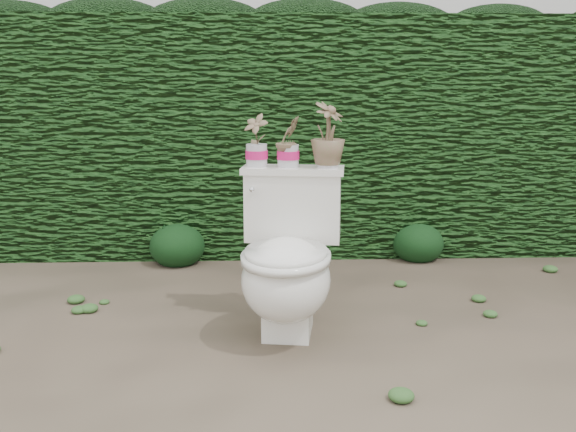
{
  "coord_description": "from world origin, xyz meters",
  "views": [
    {
      "loc": [
        -0.28,
        -3.05,
        1.21
      ],
      "look_at": [
        -0.17,
        -0.02,
        0.55
      ],
      "focal_mm": 40.0,
      "sensor_mm": 36.0,
      "label": 1
    }
  ],
  "objects_px": {
    "toilet": "(288,263)",
    "potted_plant_right": "(328,136)",
    "potted_plant_left": "(256,142)",
    "potted_plant_center": "(288,143)"
  },
  "relations": [
    {
      "from": "toilet",
      "to": "potted_plant_right",
      "type": "height_order",
      "value": "potted_plant_right"
    },
    {
      "from": "potted_plant_left",
      "to": "potted_plant_right",
      "type": "relative_size",
      "value": 0.81
    },
    {
      "from": "potted_plant_center",
      "to": "potted_plant_right",
      "type": "relative_size",
      "value": 0.77
    },
    {
      "from": "toilet",
      "to": "potted_plant_center",
      "type": "height_order",
      "value": "potted_plant_center"
    },
    {
      "from": "potted_plant_center",
      "to": "toilet",
      "type": "bearing_deg",
      "value": -129.77
    },
    {
      "from": "potted_plant_left",
      "to": "toilet",
      "type": "bearing_deg",
      "value": -25.14
    },
    {
      "from": "potted_plant_left",
      "to": "potted_plant_right",
      "type": "xyz_separation_m",
      "value": [
        0.35,
        -0.05,
        0.03
      ]
    },
    {
      "from": "potted_plant_center",
      "to": "potted_plant_right",
      "type": "xyz_separation_m",
      "value": [
        0.19,
        -0.03,
        0.03
      ]
    },
    {
      "from": "toilet",
      "to": "potted_plant_left",
      "type": "distance_m",
      "value": 0.62
    },
    {
      "from": "toilet",
      "to": "potted_plant_center",
      "type": "bearing_deg",
      "value": 95.8
    }
  ]
}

